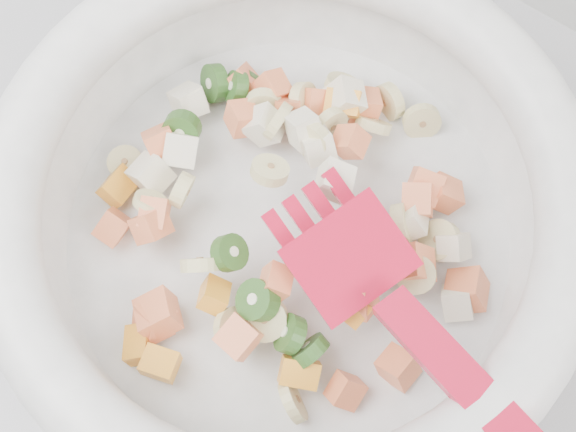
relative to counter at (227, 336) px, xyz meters
The scene contains 2 objects.
counter is the anchor object (origin of this frame).
mixing_bowl 0.51m from the counter, 11.82° to the left, with size 0.48×0.37×0.13m.
Camera 1 is at (0.18, 1.32, 1.42)m, focal length 50.00 mm.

